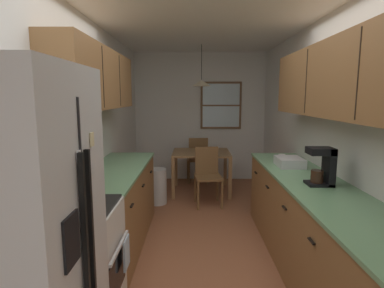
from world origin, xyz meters
name	(u,v)px	position (x,y,z in m)	size (l,w,h in m)	color
ground_plane	(204,233)	(0.00, 1.00, 0.00)	(12.00, 12.00, 0.00)	#995B3D
wall_left	(91,131)	(-1.35, 1.00, 1.27)	(0.10, 9.00, 2.55)	silver
wall_right	(318,132)	(1.35, 1.00, 1.27)	(0.10, 9.00, 2.55)	silver
wall_back	(200,117)	(0.00, 3.65, 1.27)	(4.40, 0.10, 2.55)	silver
ceiling_slab	(205,15)	(0.00, 1.00, 2.59)	(4.40, 9.00, 0.08)	white
refrigerator	(15,261)	(-0.97, -1.31, 0.91)	(0.70, 0.72, 1.83)	silver
stove_range	(72,267)	(-0.99, -0.60, 0.47)	(0.66, 0.65, 1.10)	white
microwave_over_range	(44,93)	(-1.11, -0.60, 1.71)	(0.39, 0.61, 0.34)	silver
counter_left	(116,207)	(-1.00, 0.70, 0.45)	(0.64, 1.95, 0.90)	olive
upper_cabinets_left	(97,79)	(-1.14, 0.65, 1.87)	(0.33, 2.03, 0.62)	olive
counter_right	(317,234)	(1.00, 0.00, 0.45)	(0.64, 3.28, 0.90)	olive
upper_cabinets_right	(347,78)	(1.14, -0.05, 1.83)	(0.33, 2.96, 0.67)	olive
dining_table	(201,158)	(0.01, 2.71, 0.62)	(0.99, 0.85, 0.73)	olive
dining_chair_near	(208,173)	(0.09, 2.07, 0.50)	(0.44, 0.44, 0.90)	brown
dining_chair_far	(198,157)	(-0.04, 3.34, 0.50)	(0.43, 0.43, 0.90)	brown
pendant_light	(201,83)	(0.01, 2.71, 1.91)	(0.33, 0.33, 0.69)	black
back_window	(221,105)	(0.42, 3.58, 1.51)	(0.81, 0.05, 0.93)	brown
trash_bin	(157,186)	(-0.70, 2.10, 0.28)	(0.29, 0.29, 0.56)	silver
storage_canister	(92,177)	(-1.00, -0.07, 1.00)	(0.13, 0.13, 0.21)	#D84C19
dish_towel	(126,253)	(-0.64, -0.44, 0.50)	(0.02, 0.16, 0.24)	silver
coffee_maker	(324,166)	(1.03, 0.04, 1.08)	(0.22, 0.18, 0.34)	black
mug_by_coffeemaker	(282,158)	(0.96, 1.08, 0.94)	(0.12, 0.08, 0.09)	white
dish_rack	(290,162)	(0.97, 0.80, 0.95)	(0.28, 0.34, 0.10)	silver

